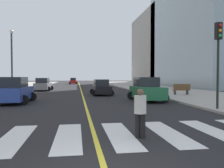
# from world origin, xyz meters

# --- Properties ---
(sidewalk_kerb_east) EXTENTS (10.00, 120.00, 0.15)m
(sidewalk_kerb_east) POSITION_xyz_m (12.20, 20.00, 0.07)
(sidewalk_kerb_east) COLOR #9E9B93
(sidewalk_kerb_east) RESTS_ON ground
(crosswalk_paint) EXTENTS (13.50, 4.00, 0.01)m
(crosswalk_paint) POSITION_xyz_m (0.00, 4.00, 0.01)
(crosswalk_paint) COLOR silver
(crosswalk_paint) RESTS_ON ground
(lane_divider_paint) EXTENTS (0.16, 80.00, 0.01)m
(lane_divider_paint) POSITION_xyz_m (0.00, 40.00, 0.01)
(lane_divider_paint) COLOR yellow
(lane_divider_paint) RESTS_ON ground
(parking_garage_concrete) EXTENTS (18.00, 24.00, 20.47)m
(parking_garage_concrete) POSITION_xyz_m (27.26, 62.56, 10.23)
(parking_garage_concrete) COLOR #9E9B93
(parking_garage_concrete) RESTS_ON ground
(car_blue_nearest) EXTENTS (2.91, 4.60, 2.04)m
(car_blue_nearest) POSITION_xyz_m (-5.45, 14.79, 0.95)
(car_blue_nearest) COLOR #2D479E
(car_blue_nearest) RESTS_ON ground
(car_gray_second) EXTENTS (2.72, 4.23, 1.86)m
(car_gray_second) POSITION_xyz_m (-5.44, 30.33, 0.87)
(car_gray_second) COLOR slate
(car_gray_second) RESTS_ON ground
(car_red_third) EXTENTS (2.39, 3.78, 1.67)m
(car_red_third) POSITION_xyz_m (-1.57, 59.60, 0.78)
(car_red_third) COLOR red
(car_red_third) RESTS_ON ground
(car_black_fourth) EXTENTS (2.48, 3.93, 1.74)m
(car_black_fourth) POSITION_xyz_m (2.10, 21.52, 0.81)
(car_black_fourth) COLOR black
(car_black_fourth) RESTS_ON ground
(car_green_fifth) EXTENTS (2.84, 4.52, 2.01)m
(car_green_fifth) POSITION_xyz_m (5.25, 14.84, 0.94)
(car_green_fifth) COLOR #236B42
(car_green_fifth) RESTS_ON ground
(traffic_light_near_corner) EXTENTS (0.36, 0.41, 5.12)m
(traffic_light_near_corner) POSITION_xyz_m (7.70, 8.58, 3.73)
(traffic_light_near_corner) COLOR black
(traffic_light_near_corner) RESTS_ON sidewalk_kerb_east
(park_bench) EXTENTS (1.84, 0.69, 1.12)m
(park_bench) POSITION_xyz_m (10.35, 19.02, 0.69)
(park_bench) COLOR brown
(park_bench) RESTS_ON sidewalk_kerb_east
(pedestrian_crossing) EXTENTS (0.41, 0.41, 1.67)m
(pedestrian_crossing) POSITION_xyz_m (1.52, 3.49, 0.92)
(pedestrian_crossing) COLOR black
(pedestrian_crossing) RESTS_ON ground
(street_lamp) EXTENTS (0.44, 0.44, 7.39)m
(street_lamp) POSITION_xyz_m (-8.14, 24.59, 4.51)
(street_lamp) COLOR #38383D
(street_lamp) RESTS_ON sidewalk_kerb_west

